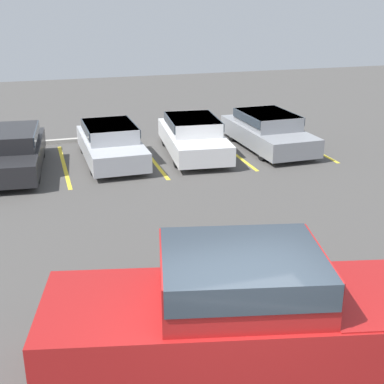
{
  "coord_description": "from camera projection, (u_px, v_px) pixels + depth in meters",
  "views": [
    {
      "loc": [
        -2.21,
        -5.01,
        5.18
      ],
      "look_at": [
        1.03,
        5.66,
        1.0
      ],
      "focal_mm": 50.0,
      "sensor_mm": 36.0,
      "label": 1
    }
  ],
  "objects": [
    {
      "name": "parked_sedan_b",
      "position": [
        111.0,
        142.0,
        17.27
      ],
      "size": [
        1.78,
        4.26,
        1.22
      ],
      "rotation": [
        0.0,
        0.0,
        -1.56
      ],
      "color": "#B7BABF",
      "rests_on": "ground_plane"
    },
    {
      "name": "stall_stripe_e",
      "position": [
        304.0,
        145.0,
        19.31
      ],
      "size": [
        0.12,
        4.63,
        0.01
      ],
      "primitive_type": "cube",
      "color": "yellow",
      "rests_on": "ground_plane"
    },
    {
      "name": "stall_stripe_c",
      "position": [
        151.0,
        158.0,
        17.76
      ],
      "size": [
        0.12,
        4.63,
        0.01
      ],
      "primitive_type": "cube",
      "color": "yellow",
      "rests_on": "ground_plane"
    },
    {
      "name": "stall_stripe_b",
      "position": [
        64.0,
        166.0,
        16.99
      ],
      "size": [
        0.12,
        4.63,
        0.01
      ],
      "primitive_type": "cube",
      "color": "yellow",
      "rests_on": "ground_plane"
    },
    {
      "name": "parked_sedan_c",
      "position": [
        193.0,
        135.0,
        18.0
      ],
      "size": [
        2.18,
        4.56,
        1.25
      ],
      "rotation": [
        0.0,
        0.0,
        -1.67
      ],
      "color": "silver",
      "rests_on": "ground_plane"
    },
    {
      "name": "parked_sedan_d",
      "position": [
        268.0,
        130.0,
        18.73
      ],
      "size": [
        1.92,
        4.49,
        1.25
      ],
      "rotation": [
        0.0,
        0.0,
        -1.55
      ],
      "color": "gray",
      "rests_on": "ground_plane"
    },
    {
      "name": "parked_sedan_a",
      "position": [
        10.0,
        149.0,
        16.27
      ],
      "size": [
        2.22,
        4.67,
        1.28
      ],
      "rotation": [
        0.0,
        0.0,
        -1.66
      ],
      "color": "#232326",
      "rests_on": "ground_plane"
    },
    {
      "name": "stall_stripe_d",
      "position": [
        231.0,
        151.0,
        18.53
      ],
      "size": [
        0.12,
        4.63,
        0.01
      ],
      "primitive_type": "cube",
      "color": "yellow",
      "rests_on": "ground_plane"
    },
    {
      "name": "wheel_stop_curb",
      "position": [
        52.0,
        142.0,
        19.42
      ],
      "size": [
        1.95,
        0.2,
        0.14
      ],
      "primitive_type": "cube",
      "color": "#B7B2A8",
      "rests_on": "ground_plane"
    },
    {
      "name": "pickup_truck",
      "position": [
        262.0,
        312.0,
        7.56
      ],
      "size": [
        6.48,
        3.27,
        1.88
      ],
      "rotation": [
        0.0,
        0.0,
        -0.22
      ],
      "color": "#A51919",
      "rests_on": "ground_plane"
    }
  ]
}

